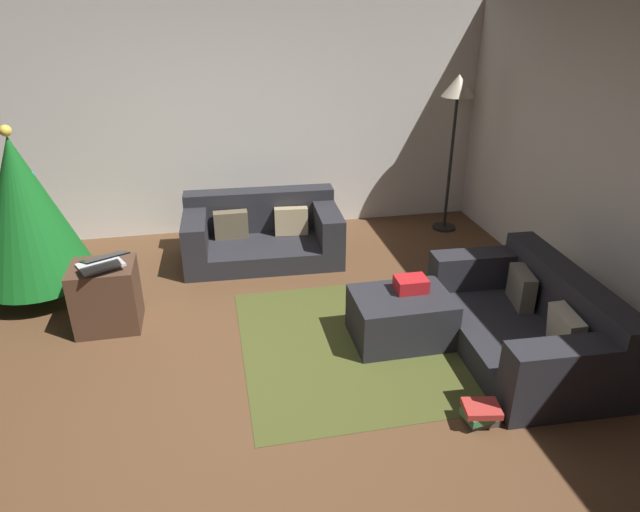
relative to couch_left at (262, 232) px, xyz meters
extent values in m
plane|color=brown|center=(-0.36, -2.25, -0.26)|extent=(6.40, 6.40, 0.00)
cube|color=silver|center=(-0.36, 0.89, 1.04)|extent=(6.40, 0.12, 2.60)
cube|color=#26262B|center=(0.00, -0.10, -0.16)|extent=(1.67, 0.99, 0.21)
cube|color=#26262B|center=(0.01, 0.24, 0.17)|extent=(1.64, 0.31, 0.46)
cube|color=#26262B|center=(0.69, -0.12, 0.11)|extent=(0.28, 0.93, 0.34)
cube|color=#26262B|center=(-0.70, -0.07, 0.11)|extent=(0.28, 0.93, 0.34)
cube|color=tan|center=(0.33, 0.03, 0.09)|extent=(0.37, 0.17, 0.31)
cube|color=brown|center=(-0.32, 0.06, 0.09)|extent=(0.36, 0.13, 0.30)
cube|color=#26262B|center=(1.79, -2.23, -0.15)|extent=(1.03, 1.71, 0.23)
cube|color=#26262B|center=(2.15, -2.25, 0.18)|extent=(0.31, 1.68, 0.43)
cube|color=#26262B|center=(1.76, -2.94, 0.12)|extent=(0.97, 0.28, 0.31)
cube|color=#26262B|center=(1.83, -1.51, 0.12)|extent=(0.97, 0.28, 0.31)
cube|color=#BCB299|center=(1.94, -2.57, 0.12)|extent=(0.20, 0.38, 0.31)
cube|color=#716B5B|center=(1.97, -1.90, 0.12)|extent=(0.19, 0.38, 0.30)
cube|color=#26262B|center=(0.93, -1.87, -0.06)|extent=(0.79, 0.58, 0.40)
cube|color=red|center=(1.03, -1.80, 0.20)|extent=(0.26, 0.19, 0.11)
cube|color=black|center=(1.00, -1.76, 0.15)|extent=(0.10, 0.17, 0.02)
cylinder|color=brown|center=(-2.14, -0.48, -0.17)|extent=(0.10, 0.10, 0.18)
cone|color=#14611E|center=(-2.14, -0.48, 0.59)|extent=(1.03, 1.03, 1.34)
sphere|color=orange|center=(-1.99, -0.16, 0.25)|extent=(0.07, 0.07, 0.07)
sphere|color=#2699E5|center=(-2.03, -0.46, 0.91)|extent=(0.05, 0.05, 0.05)
sphere|color=#CC33BF|center=(-2.28, -0.17, 0.25)|extent=(0.08, 0.08, 0.08)
sphere|color=red|center=(-2.00, -0.27, 0.56)|extent=(0.05, 0.05, 0.05)
sphere|color=#F2D84C|center=(-2.14, -0.48, 1.30)|extent=(0.10, 0.10, 0.10)
cube|color=#4C3323|center=(-1.44, -1.18, 0.02)|extent=(0.52, 0.44, 0.57)
cube|color=silver|center=(-1.44, -1.18, 0.32)|extent=(0.41, 0.38, 0.02)
cube|color=black|center=(-1.37, -1.33, 0.45)|extent=(0.41, 0.37, 0.09)
cube|color=#4C423D|center=(1.14, -2.93, -0.24)|extent=(0.21, 0.15, 0.05)
cube|color=#387A47|center=(1.11, -2.95, -0.18)|extent=(0.23, 0.19, 0.06)
cube|color=#B7332D|center=(1.12, -2.95, -0.13)|extent=(0.26, 0.22, 0.05)
cylinder|color=black|center=(2.26, 0.32, -0.25)|extent=(0.28, 0.28, 0.02)
cylinder|color=black|center=(2.26, 0.32, 0.52)|extent=(0.04, 0.04, 1.57)
cone|color=beige|center=(2.26, 0.32, 1.43)|extent=(0.36, 0.36, 0.24)
cube|color=#454B1F|center=(0.93, -1.87, -0.26)|extent=(2.60, 2.00, 0.01)
camera|label=1|loc=(-0.49, -5.52, 2.32)|focal=30.91mm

